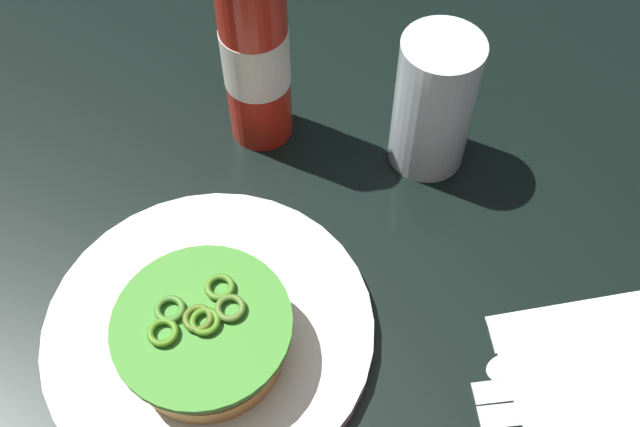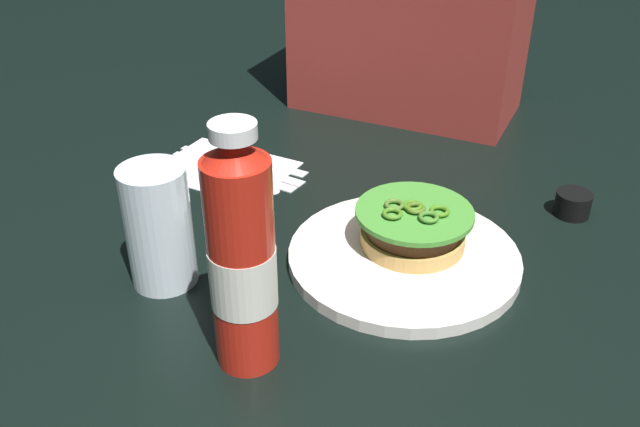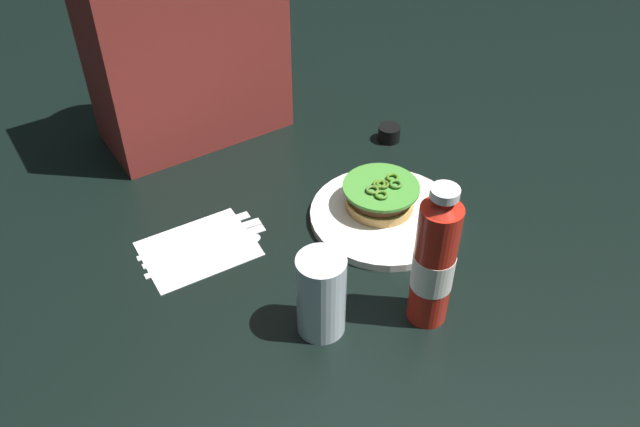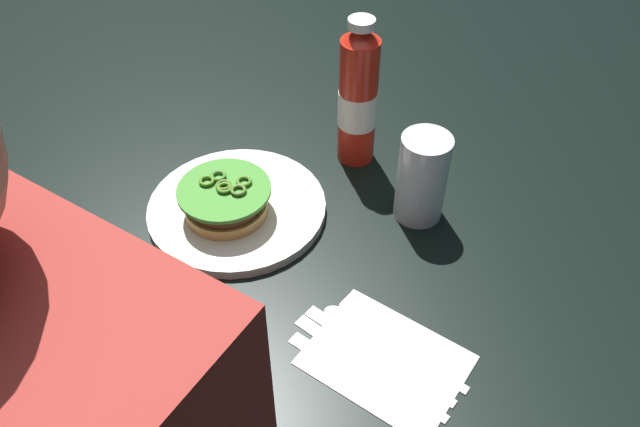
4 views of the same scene
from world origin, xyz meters
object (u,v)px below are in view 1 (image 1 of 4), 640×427
ketchup_bottle (254,42)px  spoon_utensil (578,356)px  steak_knife (592,378)px  table_knife (602,403)px  water_glass (434,104)px  dinner_plate (210,331)px  burger_sandwich (205,336)px  napkin (624,376)px  fork_utensil (582,329)px

ketchup_bottle → spoon_utensil: (-0.20, 0.30, -0.11)m
steak_knife → table_knife: same height
ketchup_bottle → water_glass: size_ratio=1.76×
dinner_plate → burger_sandwich: (0.00, 0.02, 0.03)m
burger_sandwich → ketchup_bottle: ketchup_bottle is taller
dinner_plate → water_glass: water_glass is taller
burger_sandwich → ketchup_bottle: size_ratio=0.56×
spoon_utensil → steak_knife: 0.02m
table_knife → napkin: bearing=-147.9°
burger_sandwich → napkin: (-0.31, 0.09, -0.04)m
dinner_plate → steak_knife: bearing=159.4°
water_glass → napkin: bearing=108.0°
fork_utensil → water_glass: bearing=-72.6°
napkin → fork_utensil: size_ratio=1.00×
spoon_utensil → ketchup_bottle: bearing=-56.2°
burger_sandwich → water_glass: (-0.23, -0.16, 0.03)m
spoon_utensil → steak_knife: size_ratio=0.95×
water_glass → spoon_utensil: water_glass is taller
napkin → dinner_plate: bearing=-19.5°
table_knife → steak_knife: bearing=-93.3°
napkin → ketchup_bottle: bearing=-54.5°
burger_sandwich → table_knife: bearing=159.3°
dinner_plate → water_glass: 0.28m
napkin → table_knife: table_knife is taller
burger_sandwich → fork_utensil: 0.30m
burger_sandwich → steak_knife: bearing=163.0°
steak_knife → ketchup_bottle: bearing=-57.6°
water_glass → spoon_utensil: size_ratio=0.67×
water_glass → fork_utensil: bearing=107.4°
water_glass → fork_utensil: size_ratio=0.75×
spoon_utensil → water_glass: bearing=-77.1°
ketchup_bottle → steak_knife: ketchup_bottle is taller
dinner_plate → spoon_utensil: 0.29m
napkin → steak_knife: bearing=-6.2°
dinner_plate → napkin: bearing=160.5°
napkin → fork_utensil: fork_utensil is taller
dinner_plate → burger_sandwich: burger_sandwich is taller
ketchup_bottle → fork_utensil: 0.37m
burger_sandwich → ketchup_bottle: 0.26m
dinner_plate → table_knife: size_ratio=1.21×
table_knife → fork_utensil: bearing=-100.6°
ketchup_bottle → spoon_utensil: size_ratio=1.19×
ketchup_bottle → spoon_utensil: 0.37m
dinner_plate → table_knife: bearing=155.8°
ketchup_bottle → napkin: 0.41m
dinner_plate → fork_utensil: (-0.29, 0.07, -0.00)m
ketchup_bottle → burger_sandwich: bearing=69.7°
water_glass → napkin: 0.27m
burger_sandwich → table_knife: size_ratio=0.61×
dinner_plate → table_knife: (-0.28, 0.13, -0.00)m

